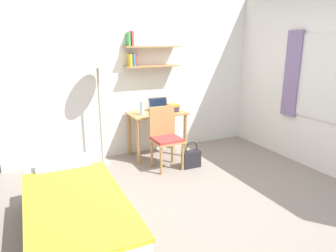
# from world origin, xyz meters

# --- Properties ---
(ground_plane) EXTENTS (5.28, 5.28, 0.00)m
(ground_plane) POSITION_xyz_m (0.00, 0.00, 0.00)
(ground_plane) COLOR gray
(wall_back) EXTENTS (4.40, 0.27, 2.60)m
(wall_back) POSITION_xyz_m (-0.00, 2.02, 1.31)
(wall_back) COLOR white
(wall_back) RESTS_ON ground_plane
(bed) EXTENTS (0.86, 1.94, 0.54)m
(bed) POSITION_xyz_m (-1.46, -0.03, 0.24)
(bed) COLOR #B2844C
(bed) RESTS_ON ground_plane
(desk) EXTENTS (0.90, 0.54, 0.74)m
(desk) POSITION_xyz_m (0.11, 1.70, 0.58)
(desk) COLOR #B2844C
(desk) RESTS_ON ground_plane
(desk_chair) EXTENTS (0.43, 0.41, 0.91)m
(desk_chair) POSITION_xyz_m (0.04, 1.21, 0.50)
(desk_chair) COLOR #B2844C
(desk_chair) RESTS_ON ground_plane
(standing_lamp) EXTENTS (0.39, 0.39, 1.70)m
(standing_lamp) POSITION_xyz_m (-0.79, 1.73, 1.50)
(standing_lamp) COLOR #B2A893
(standing_lamp) RESTS_ON ground_plane
(laptop) EXTENTS (0.33, 0.23, 0.21)m
(laptop) POSITION_xyz_m (0.19, 1.78, 0.79)
(laptop) COLOR #2D2D33
(laptop) RESTS_ON desk
(water_bottle) EXTENTS (0.07, 0.07, 0.21)m
(water_bottle) POSITION_xyz_m (-0.16, 1.63, 0.85)
(water_bottle) COLOR silver
(water_bottle) RESTS_ON desk
(book_stack) EXTENTS (0.19, 0.24, 0.11)m
(book_stack) POSITION_xyz_m (0.39, 1.68, 0.79)
(book_stack) COLOR #333338
(book_stack) RESTS_ON desk
(handbag) EXTENTS (0.29, 0.11, 0.40)m
(handbag) POSITION_xyz_m (0.38, 1.03, 0.14)
(handbag) COLOR #232328
(handbag) RESTS_ON ground_plane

